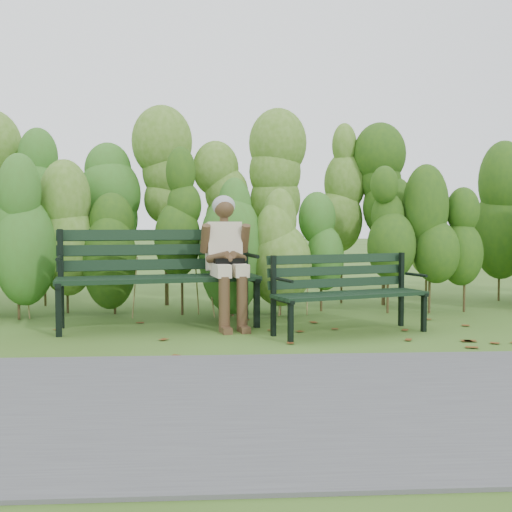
{
  "coord_description": "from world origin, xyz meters",
  "views": [
    {
      "loc": [
        -0.36,
        -5.73,
        1.07
      ],
      "look_at": [
        0.0,
        0.35,
        0.75
      ],
      "focal_mm": 42.0,
      "sensor_mm": 36.0,
      "label": 1
    }
  ],
  "objects": [
    {
      "name": "hedge_band",
      "position": [
        0.0,
        1.86,
        1.26
      ],
      "size": [
        11.04,
        1.67,
        2.42
      ],
      "color": "#47381E",
      "rests_on": "ground"
    },
    {
      "name": "leaf_litter",
      "position": [
        0.35,
        -0.3,
        0.0
      ],
      "size": [
        5.93,
        2.2,
        0.01
      ],
      "color": "brown",
      "rests_on": "ground"
    },
    {
      "name": "bench_left",
      "position": [
        -1.02,
        0.58,
        0.6
      ],
      "size": [
        2.14,
        1.07,
        1.02
      ],
      "color": "black",
      "rests_on": "ground"
    },
    {
      "name": "ground",
      "position": [
        0.0,
        0.0,
        0.0
      ],
      "size": [
        80.0,
        80.0,
        0.0
      ],
      "primitive_type": "plane",
      "color": "#385319"
    },
    {
      "name": "footpath",
      "position": [
        0.0,
        -2.2,
        0.01
      ],
      "size": [
        60.0,
        2.5,
        0.01
      ],
      "primitive_type": "cube",
      "color": "#474749",
      "rests_on": "ground"
    },
    {
      "name": "seated_woman",
      "position": [
        -0.3,
        0.52,
        0.79
      ],
      "size": [
        0.55,
        0.81,
        1.38
      ],
      "color": "beige",
      "rests_on": "ground"
    },
    {
      "name": "bench_right",
      "position": [
        0.88,
        0.1,
        0.46
      ],
      "size": [
        1.63,
        1.0,
        0.78
      ],
      "color": "black",
      "rests_on": "ground"
    }
  ]
}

